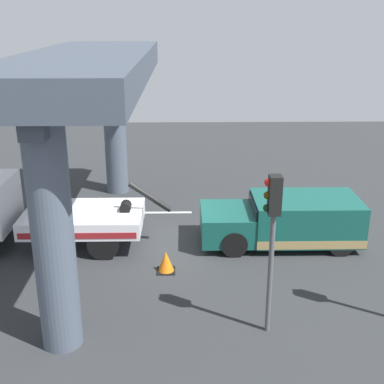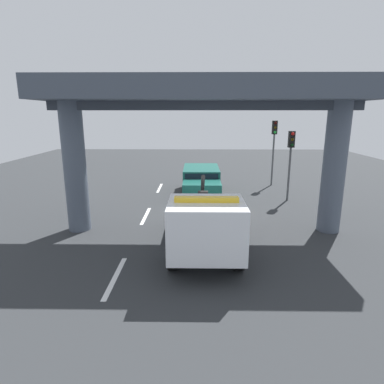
{
  "view_description": "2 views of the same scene",
  "coord_description": "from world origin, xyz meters",
  "views": [
    {
      "loc": [
        -0.98,
        15.33,
        7.27
      ],
      "look_at": [
        -1.25,
        0.67,
        2.06
      ],
      "focal_mm": 47.05,
      "sensor_mm": 36.0,
      "label": 1
    },
    {
      "loc": [
        14.74,
        -0.3,
        4.86
      ],
      "look_at": [
        0.33,
        -0.51,
        1.29
      ],
      "focal_mm": 29.62,
      "sensor_mm": 36.0,
      "label": 2
    }
  ],
  "objects": [
    {
      "name": "lane_stripe_west",
      "position": [
        -6.0,
        -2.78,
        0.0
      ],
      "size": [
        2.6,
        0.16,
        0.01
      ],
      "primitive_type": "cube",
      "color": "silver",
      "rests_on": "ground"
    },
    {
      "name": "overpass_structure",
      "position": [
        1.85,
        0.0,
        5.19
      ],
      "size": [
        3.6,
        12.68,
        6.2
      ],
      "color": "#4C5666",
      "rests_on": "ground"
    },
    {
      "name": "ground_plane",
      "position": [
        0.0,
        0.0,
        -0.05
      ],
      "size": [
        60.0,
        40.0,
        0.1
      ],
      "primitive_type": "cube",
      "color": "#2D3033"
    },
    {
      "name": "traffic_light_near",
      "position": [
        -6.98,
        4.95,
        3.22
      ],
      "size": [
        0.39,
        0.32,
        4.42
      ],
      "color": "#515456",
      "rests_on": "ground"
    },
    {
      "name": "lane_stripe_east",
      "position": [
        6.0,
        -2.78,
        0.0
      ],
      "size": [
        2.6,
        0.16,
        0.01
      ],
      "primitive_type": "cube",
      "color": "silver",
      "rests_on": "ground"
    },
    {
      "name": "traffic_cone_orange",
      "position": [
        -0.45,
        1.93,
        0.31
      ],
      "size": [
        0.54,
        0.54,
        0.65
      ],
      "color": "orange",
      "rests_on": "ground"
    },
    {
      "name": "lane_stripe_mid",
      "position": [
        0.0,
        -2.78,
        0.0
      ],
      "size": [
        2.6,
        0.16,
        0.01
      ],
      "primitive_type": "cube",
      "color": "silver",
      "rests_on": "ground"
    },
    {
      "name": "traffic_light_far",
      "position": [
        -2.98,
        4.95,
        2.89
      ],
      "size": [
        0.39,
        0.32,
        3.94
      ],
      "color": "#515456",
      "rests_on": "ground"
    },
    {
      "name": "towed_van_green",
      "position": [
        -4.44,
        -0.0,
        0.78
      ],
      "size": [
        5.2,
        2.22,
        1.58
      ],
      "color": "#145147",
      "rests_on": "ground"
    },
    {
      "name": "tow_truck_white",
      "position": [
        4.22,
        0.0,
        1.2
      ],
      "size": [
        7.25,
        2.42,
        2.46
      ],
      "color": "white",
      "rests_on": "ground"
    }
  ]
}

